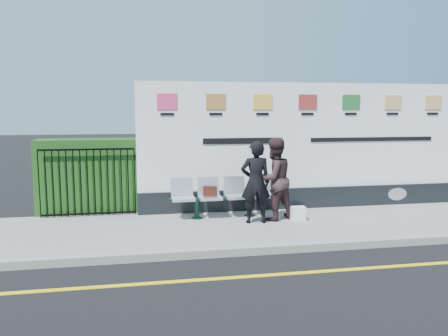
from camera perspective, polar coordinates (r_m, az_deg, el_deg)
name	(u,v)px	position (r m, az deg, el deg)	size (l,w,h in m)	color
ground	(361,269)	(7.38, 17.45, -12.46)	(80.00, 80.00, 0.00)	black
pavement	(304,224)	(9.53, 10.43, -7.26)	(14.00, 3.00, 0.12)	gray
kerb	(334,245)	(8.20, 14.18, -9.77)	(14.00, 0.18, 0.14)	gray
yellow_line	(361,269)	(7.38, 17.45, -12.43)	(14.00, 0.10, 0.01)	yellow
billboard	(305,154)	(10.71, 10.55, 1.77)	(8.00, 0.30, 3.00)	black
hedge	(90,176)	(10.59, -17.09, -0.96)	(2.35, 0.70, 1.70)	#1E4E17
railing	(88,182)	(10.16, -17.37, -1.78)	(2.05, 0.06, 1.54)	black
bench	(223,207)	(9.68, -0.08, -5.06)	(2.26, 0.59, 0.49)	silver
woman_left	(256,182)	(9.14, 4.14, -1.86)	(0.63, 0.41, 1.73)	black
woman_right	(274,179)	(9.44, 6.56, -1.43)	(0.87, 0.67, 1.78)	#362325
handbag_brown	(210,191)	(9.56, -1.83, -3.05)	(0.29, 0.12, 0.23)	black
carrier_bag_white	(298,213)	(9.58, 9.64, -5.87)	(0.30, 0.18, 0.30)	white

